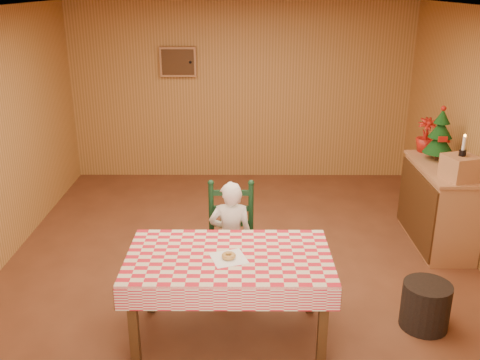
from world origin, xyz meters
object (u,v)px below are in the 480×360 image
storage_bin (425,305)px  shelf_unit (438,205)px  dining_table (229,264)px  christmas_tree (440,135)px  crate (460,167)px  ladder_chair (231,241)px  seated_child (231,238)px

storage_bin → shelf_unit: bearing=68.6°
dining_table → shelf_unit: (2.31, 1.74, -0.22)m
christmas_tree → storage_bin: (-0.64, -1.84, -1.00)m
dining_table → crate: 2.71m
crate → storage_bin: (-0.64, -1.19, -0.85)m
shelf_unit → storage_bin: bearing=-111.4°
ladder_chair → christmas_tree: christmas_tree is taller
seated_child → crate: (2.32, 0.61, 0.49)m
dining_table → storage_bin: 1.76m
shelf_unit → christmas_tree: size_ratio=2.00×
dining_table → seated_child: bearing=90.0°
seated_child → christmas_tree: (2.32, 1.26, 0.65)m
shelf_unit → crate: size_ratio=4.13×
dining_table → christmas_tree: (2.32, 1.99, 0.52)m
dining_table → crate: (2.32, 1.34, 0.37)m
christmas_tree → storage_bin: bearing=-109.0°
storage_bin → dining_table: bearing=-175.0°
shelf_unit → crate: 0.71m
crate → storage_bin: size_ratio=0.73×
seated_child → storage_bin: 1.82m
storage_bin → christmas_tree: bearing=71.0°
ladder_chair → crate: (2.32, 0.56, 0.55)m
crate → christmas_tree: bearing=90.0°
dining_table → crate: bearing=30.0°
dining_table → shelf_unit: shelf_unit is taller
ladder_chair → shelf_unit: 2.50m
storage_bin → seated_child: bearing=161.0°
dining_table → storage_bin: bearing=5.0°
shelf_unit → storage_bin: size_ratio=3.00×
shelf_unit → dining_table: bearing=-143.0°
dining_table → christmas_tree: bearing=40.6°
dining_table → shelf_unit: size_ratio=1.34×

